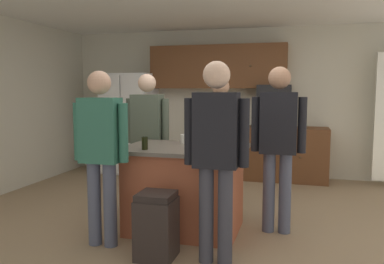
{
  "coord_description": "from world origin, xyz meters",
  "views": [
    {
      "loc": [
        1.01,
        -4.29,
        1.54
      ],
      "look_at": [
        -0.17,
        0.04,
        1.05
      ],
      "focal_mm": 36.9,
      "sensor_mm": 36.0,
      "label": 1
    }
  ],
  "objects_px": {
    "person_host_foreground": "(216,148)",
    "person_guest_left": "(278,137)",
    "mug_ceramic_white": "(211,145)",
    "trash_bin": "(157,226)",
    "refrigerator": "(129,123)",
    "person_guest_by_door": "(220,135)",
    "person_elder_center": "(101,146)",
    "kitchen_island": "(185,188)",
    "person_guest_right": "(148,132)",
    "glass_stout_tall": "(223,142)",
    "mug_blue_stoneware": "(185,139)",
    "glass_dark_ale": "(145,143)",
    "microwave_over_range": "(274,94)"
  },
  "relations": [
    {
      "from": "glass_stout_tall",
      "to": "trash_bin",
      "type": "xyz_separation_m",
      "value": [
        -0.46,
        -0.77,
        -0.69
      ]
    },
    {
      "from": "person_elder_center",
      "to": "kitchen_island",
      "type": "bearing_deg",
      "value": -0.0
    },
    {
      "from": "kitchen_island",
      "to": "microwave_over_range",
      "type": "bearing_deg",
      "value": 74.52
    },
    {
      "from": "microwave_over_range",
      "to": "person_elder_center",
      "type": "bearing_deg",
      "value": -112.86
    },
    {
      "from": "refrigerator",
      "to": "person_elder_center",
      "type": "distance_m",
      "value": 3.47
    },
    {
      "from": "refrigerator",
      "to": "mug_ceramic_white",
      "type": "relative_size",
      "value": 14.72
    },
    {
      "from": "person_host_foreground",
      "to": "person_elder_center",
      "type": "distance_m",
      "value": 1.16
    },
    {
      "from": "mug_ceramic_white",
      "to": "trash_bin",
      "type": "xyz_separation_m",
      "value": [
        -0.36,
        -0.67,
        -0.67
      ]
    },
    {
      "from": "mug_blue_stoneware",
      "to": "glass_stout_tall",
      "type": "xyz_separation_m",
      "value": [
        0.49,
        -0.25,
        0.02
      ]
    },
    {
      "from": "kitchen_island",
      "to": "mug_blue_stoneware",
      "type": "xyz_separation_m",
      "value": [
        -0.08,
        0.26,
        0.51
      ]
    },
    {
      "from": "person_guest_left",
      "to": "mug_ceramic_white",
      "type": "relative_size",
      "value": 14.34
    },
    {
      "from": "person_guest_by_door",
      "to": "person_guest_left",
      "type": "xyz_separation_m",
      "value": [
        0.74,
        -0.61,
        0.06
      ]
    },
    {
      "from": "person_guest_right",
      "to": "refrigerator",
      "type": "bearing_deg",
      "value": 162.41
    },
    {
      "from": "refrigerator",
      "to": "mug_blue_stoneware",
      "type": "distance_m",
      "value": 2.96
    },
    {
      "from": "mug_ceramic_white",
      "to": "trash_bin",
      "type": "height_order",
      "value": "mug_ceramic_white"
    },
    {
      "from": "person_elder_center",
      "to": "mug_ceramic_white",
      "type": "distance_m",
      "value": 1.11
    },
    {
      "from": "person_guest_left",
      "to": "trash_bin",
      "type": "xyz_separation_m",
      "value": [
        -1.02,
        -0.96,
        -0.73
      ]
    },
    {
      "from": "mug_ceramic_white",
      "to": "glass_dark_ale",
      "type": "bearing_deg",
      "value": -162.25
    },
    {
      "from": "mug_ceramic_white",
      "to": "person_guest_by_door",
      "type": "bearing_deg",
      "value": 95.22
    },
    {
      "from": "refrigerator",
      "to": "glass_stout_tall",
      "type": "bearing_deg",
      "value": -49.57
    },
    {
      "from": "person_host_foreground",
      "to": "person_guest_left",
      "type": "distance_m",
      "value": 1.04
    },
    {
      "from": "person_guest_by_door",
      "to": "mug_blue_stoneware",
      "type": "xyz_separation_m",
      "value": [
        -0.31,
        -0.54,
        0.0
      ]
    },
    {
      "from": "person_guest_left",
      "to": "person_elder_center",
      "type": "distance_m",
      "value": 1.83
    },
    {
      "from": "kitchen_island",
      "to": "person_host_foreground",
      "type": "xyz_separation_m",
      "value": [
        0.49,
        -0.72,
        0.57
      ]
    },
    {
      "from": "refrigerator",
      "to": "person_guest_right",
      "type": "bearing_deg",
      "value": -60.18
    },
    {
      "from": "person_guest_by_door",
      "to": "person_guest_right",
      "type": "xyz_separation_m",
      "value": [
        -0.9,
        -0.19,
        0.03
      ]
    },
    {
      "from": "microwave_over_range",
      "to": "kitchen_island",
      "type": "height_order",
      "value": "microwave_over_range"
    },
    {
      "from": "glass_stout_tall",
      "to": "kitchen_island",
      "type": "bearing_deg",
      "value": -178.58
    },
    {
      "from": "refrigerator",
      "to": "person_guest_by_door",
      "type": "height_order",
      "value": "refrigerator"
    },
    {
      "from": "microwave_over_range",
      "to": "glass_dark_ale",
      "type": "distance_m",
      "value": 3.29
    },
    {
      "from": "mug_ceramic_white",
      "to": "trash_bin",
      "type": "distance_m",
      "value": 1.01
    },
    {
      "from": "person_guest_left",
      "to": "person_guest_right",
      "type": "bearing_deg",
      "value": -25.83
    },
    {
      "from": "mug_ceramic_white",
      "to": "glass_dark_ale",
      "type": "height_order",
      "value": "glass_dark_ale"
    },
    {
      "from": "microwave_over_range",
      "to": "mug_blue_stoneware",
      "type": "height_order",
      "value": "microwave_over_range"
    },
    {
      "from": "person_host_foreground",
      "to": "trash_bin",
      "type": "xyz_separation_m",
      "value": [
        -0.54,
        -0.04,
        -0.73
      ]
    },
    {
      "from": "person_guest_right",
      "to": "mug_ceramic_white",
      "type": "height_order",
      "value": "person_guest_right"
    },
    {
      "from": "person_guest_by_door",
      "to": "person_guest_left",
      "type": "distance_m",
      "value": 0.96
    },
    {
      "from": "person_elder_center",
      "to": "mug_blue_stoneware",
      "type": "distance_m",
      "value": 1.06
    },
    {
      "from": "kitchen_island",
      "to": "glass_dark_ale",
      "type": "xyz_separation_m",
      "value": [
        -0.34,
        -0.3,
        0.52
      ]
    },
    {
      "from": "mug_blue_stoneware",
      "to": "mug_ceramic_white",
      "type": "distance_m",
      "value": 0.52
    },
    {
      "from": "person_host_foreground",
      "to": "mug_blue_stoneware",
      "type": "distance_m",
      "value": 1.14
    },
    {
      "from": "glass_stout_tall",
      "to": "glass_dark_ale",
      "type": "height_order",
      "value": "glass_stout_tall"
    },
    {
      "from": "person_guest_by_door",
      "to": "mug_blue_stoneware",
      "type": "bearing_deg",
      "value": -13.54
    },
    {
      "from": "refrigerator",
      "to": "glass_dark_ale",
      "type": "bearing_deg",
      "value": -63.06
    },
    {
      "from": "glass_stout_tall",
      "to": "trash_bin",
      "type": "height_order",
      "value": "glass_stout_tall"
    },
    {
      "from": "microwave_over_range",
      "to": "kitchen_island",
      "type": "relative_size",
      "value": 0.43
    },
    {
      "from": "trash_bin",
      "to": "person_guest_by_door",
      "type": "bearing_deg",
      "value": 80.12
    },
    {
      "from": "kitchen_island",
      "to": "person_guest_right",
      "type": "distance_m",
      "value": 1.06
    },
    {
      "from": "person_guest_right",
      "to": "person_elder_center",
      "type": "height_order",
      "value": "person_guest_right"
    },
    {
      "from": "person_elder_center",
      "to": "glass_stout_tall",
      "type": "xyz_separation_m",
      "value": [
        1.07,
        0.63,
        -0.0
      ]
    }
  ]
}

